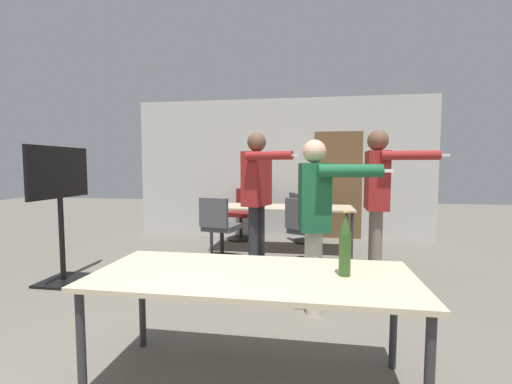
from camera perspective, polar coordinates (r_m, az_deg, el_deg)
The scene contains 12 objects.
back_wall at distance 6.79m, azimuth 4.43°, elevation 3.91°, with size 5.82×0.12×2.70m.
conference_table_near at distance 2.18m, azimuth -0.58°, elevation -14.90°, with size 1.96×0.83×0.73m.
conference_table_far at distance 5.63m, azimuth 4.23°, elevation -2.97°, with size 2.30×0.80×0.73m.
tv_screen at distance 4.68m, azimuth -29.86°, elevation -1.23°, with size 0.44×0.97×1.62m.
person_right_polo at distance 3.30m, azimuth 9.83°, elevation -2.95°, with size 0.82×0.70×1.64m.
person_center_tall at distance 4.41m, azimuth 0.29°, elevation 0.68°, with size 0.75×0.79×1.82m.
person_near_casual at distance 4.29m, azimuth 19.65°, elevation 0.25°, with size 0.81×0.65×1.81m.
office_chair_side_rolled at distance 6.31m, azimuth 8.09°, elevation -4.56°, with size 0.66×0.63×0.91m.
office_chair_mid_tucked at distance 5.10m, azimuth -6.10°, elevation -6.39°, with size 0.54×0.60×0.94m.
office_chair_far_right at distance 6.56m, azimuth -2.25°, elevation -3.91°, with size 0.57×0.62×0.95m.
office_chair_near_pushed at distance 4.85m, azimuth 8.38°, elevation -6.85°, with size 0.64×0.67×0.95m.
beer_bottle at distance 2.14m, azimuth 14.61°, elevation -8.63°, with size 0.07×0.07×0.39m.
Camera 1 is at (0.57, -1.50, 1.39)m, focal length 24.00 mm.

